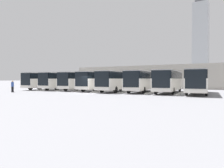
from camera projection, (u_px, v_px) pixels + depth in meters
The scene contains 19 objects.
ground_plane at pixel (87, 93), 32.11m from camera, with size 600.00×600.00×0.00m, color gray.
bus_0 at pixel (198, 81), 29.97m from camera, with size 4.01×12.38×3.26m.
curb_divider_0 at pixel (179, 94), 29.53m from camera, with size 0.24×7.18×0.15m, color #B2B2AD.
bus_1 at pixel (169, 81), 32.42m from camera, with size 4.01×12.38×3.26m.
curb_divider_1 at pixel (151, 93), 31.97m from camera, with size 0.24×7.18×0.15m, color #B2B2AD.
bus_2 at pixel (143, 80), 34.53m from camera, with size 4.01×12.38×3.26m.
curb_divider_2 at pixel (126, 92), 34.08m from camera, with size 0.24×7.18×0.15m, color #B2B2AD.
bus_3 at pixel (118, 80), 35.92m from camera, with size 4.01×12.38×3.26m.
curb_divider_3 at pixel (102, 91), 35.47m from camera, with size 0.24×7.18×0.15m, color #B2B2AD.
bus_4 at pixel (100, 80), 38.57m from camera, with size 4.01×12.38×3.26m.
curb_divider_4 at pixel (84, 90), 38.13m from camera, with size 0.24×7.18×0.15m, color #B2B2AD.
bus_5 at pixel (82, 80), 40.92m from camera, with size 4.01×12.38×3.26m.
curb_divider_5 at pixel (68, 90), 40.47m from camera, with size 0.24×7.18×0.15m, color #B2B2AD.
bus_6 at pixel (64, 80), 42.67m from camera, with size 4.01×12.38×3.26m.
curb_divider_6 at pixel (50, 89), 42.22m from camera, with size 0.24×7.18×0.15m, color #B2B2AD.
bus_7 at pixel (48, 80), 44.47m from camera, with size 4.01×12.38×3.26m.
pedestrian at pixel (12, 86), 33.92m from camera, with size 0.46×0.46×1.82m.
station_building at pixel (153, 77), 55.76m from camera, with size 36.93×16.83×5.18m.
office_tower at pixel (201, 42), 214.72m from camera, with size 14.17×14.17×79.07m.
Camera 1 is at (-19.67, 25.61, 2.02)m, focal length 35.00 mm.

